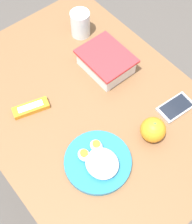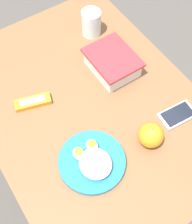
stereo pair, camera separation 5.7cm
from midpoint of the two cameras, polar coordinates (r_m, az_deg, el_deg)
name	(u,v)px [view 2 (the right image)]	position (r m, az deg, el deg)	size (l,w,h in m)	color
ground_plane	(92,177)	(1.78, 0.11, -11.91)	(10.00, 10.00, 0.00)	#4C4742
table	(89,118)	(1.17, 0.17, -1.13)	(0.98, 0.71, 0.78)	brown
food_container	(112,64)	(1.14, 4.45, 8.74)	(0.19, 0.15, 0.07)	white
orange_fruit	(151,135)	(0.99, 11.63, -4.26)	(0.08, 0.08, 0.08)	orange
rice_plate	(92,161)	(0.96, 1.08, -9.09)	(0.21, 0.21, 0.05)	teal
candy_bar	(33,102)	(1.08, -9.98, 1.75)	(0.07, 0.13, 0.02)	orange
cell_phone	(177,115)	(1.09, 16.14, -0.57)	(0.08, 0.13, 0.01)	#ADADB2
drinking_glass	(91,23)	(1.25, 0.49, 15.93)	(0.08, 0.08, 0.10)	silver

